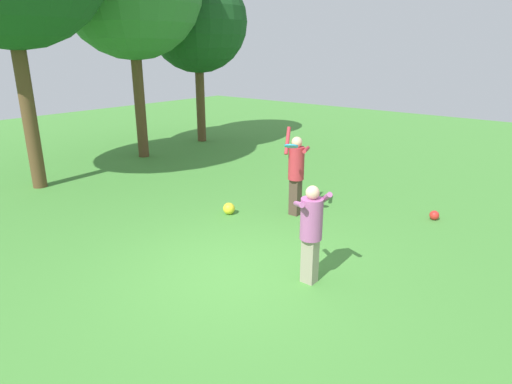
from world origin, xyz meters
The scene contains 7 objects.
ground_plane centered at (0.00, 0.00, 0.00)m, with size 40.00×40.00×0.00m, color #478C38.
person_thrower centered at (2.75, 0.76, 1.04)m, with size 0.65×0.65×1.92m.
person_catcher centered at (0.48, -1.08, 0.94)m, with size 0.72×0.71×1.58m.
frisbee centered at (2.11, 0.45, 1.69)m, with size 0.35×0.36×0.13m.
ball_yellow centered at (1.84, 1.90, 0.13)m, with size 0.26×0.26×0.26m, color yellow.
ball_red centered at (4.40, -1.71, 0.10)m, with size 0.20×0.20×0.20m, color red.
tree_far_right centered at (7.08, 8.24, 4.41)m, with size 3.66×3.66×6.26m.
Camera 1 is at (-4.76, -4.34, 3.50)m, focal length 30.72 mm.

